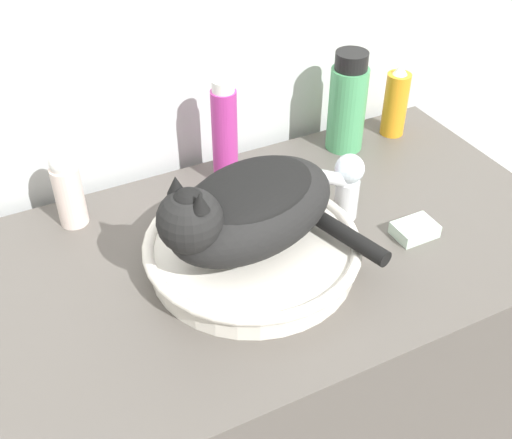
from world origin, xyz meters
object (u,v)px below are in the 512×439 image
Objects in this scene: faucet at (343,182)px; mouthwash_bottle at (347,103)px; shampoo_bottle_tall at (225,134)px; deodorant_stick at (68,188)px; cat at (247,207)px; soap_bar at (415,230)px; spray_bottle_trigger at (396,103)px.

faucet is 0.74× the size of mouthwash_bottle.
deodorant_stick is at bearing 180.00° from shampoo_bottle_tall.
cat is 2.18× the size of faucet.
shampoo_bottle_tall is 2.89× the size of soap_bar.
spray_bottle_trigger is (0.41, 0.00, -0.03)m from shampoo_bottle_tall.
cat is 2.27× the size of deodorant_stick.
mouthwash_bottle is (0.59, 0.00, 0.03)m from deodorant_stick.
deodorant_stick is 2.03× the size of soap_bar.
deodorant_stick is 0.94× the size of spray_bottle_trigger.
mouthwash_bottle is (0.14, 0.21, 0.02)m from faucet.
cat is 4.62× the size of soap_bar.
spray_bottle_trigger is at bearing 0.00° from mouthwash_bottle.
deodorant_stick is 0.63m from soap_bar.
faucet is at bearing -124.32° from mouthwash_bottle.
faucet is at bearing -25.44° from deodorant_stick.
cat is 0.55m from spray_bottle_trigger.
mouthwash_bottle reaches higher than faucet.
cat reaches higher than faucet.
deodorant_stick reaches higher than soap_bar.
soap_bar is at bearing -30.22° from deodorant_stick.
mouthwash_bottle is at bearing -135.11° from faucet.
shampoo_bottle_tall is at bearing 180.00° from mouthwash_bottle.
faucet reaches higher than soap_bar.
soap_bar is at bearing 153.05° from cat.
cat is at bearing -152.29° from spray_bottle_trigger.
mouthwash_bottle is at bearing 0.00° from shampoo_bottle_tall.
shampoo_bottle_tall is at bearing -68.03° from faucet.
spray_bottle_trigger reaches higher than deodorant_stick.
mouthwash_bottle is (0.36, 0.25, -0.02)m from cat.
soap_bar is at bearing -99.21° from mouthwash_bottle.
spray_bottle_trigger is (0.48, 0.25, -0.05)m from cat.
faucet is 0.25m from shampoo_bottle_tall.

